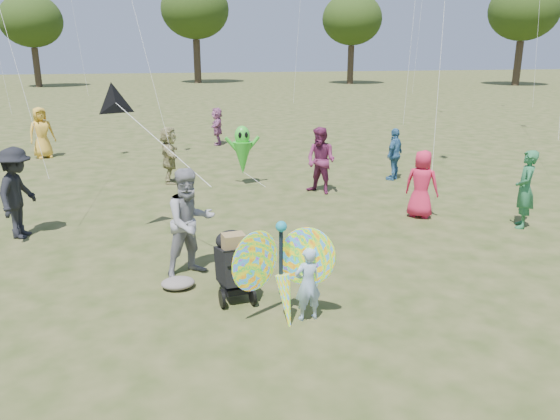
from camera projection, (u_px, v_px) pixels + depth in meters
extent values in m
plane|color=#51592B|center=(312.00, 302.00, 8.69)|extent=(160.00, 160.00, 0.00)
imported|color=#96B4D4|center=(308.00, 284.00, 7.98)|extent=(0.45, 0.33, 1.13)
imported|color=gray|center=(190.00, 222.00, 9.49)|extent=(1.15, 1.05, 1.92)
ellipsoid|color=slate|center=(178.00, 283.00, 9.16)|extent=(0.56, 0.46, 0.18)
imported|color=#CF2144|center=(422.00, 184.00, 12.80)|extent=(0.93, 0.90, 1.61)
imported|color=black|center=(18.00, 193.00, 11.38)|extent=(0.98, 1.38, 1.93)
imported|color=teal|center=(394.00, 154.00, 16.44)|extent=(0.93, 0.91, 1.57)
imported|color=#99915E|center=(169.00, 155.00, 16.04)|extent=(0.52, 1.56, 1.67)
imported|color=#6F254D|center=(321.00, 161.00, 14.87)|extent=(1.10, 1.12, 1.82)
imported|color=#286C41|center=(525.00, 189.00, 12.05)|extent=(0.68, 0.76, 1.75)
imported|color=gold|center=(42.00, 133.00, 19.65)|extent=(1.07, 0.94, 1.83)
imported|color=#A55E8E|center=(217.00, 126.00, 22.38)|extent=(0.63, 1.45, 1.52)
cube|color=black|center=(234.00, 265.00, 8.72)|extent=(0.57, 0.91, 0.71)
cube|color=black|center=(234.00, 284.00, 8.81)|extent=(0.50, 0.73, 0.10)
ellipsoid|color=black|center=(231.00, 240.00, 8.86)|extent=(0.51, 0.45, 0.33)
cylinder|color=black|center=(222.00, 299.00, 8.46)|extent=(0.09, 0.30, 0.30)
cylinder|color=black|center=(253.00, 296.00, 8.55)|extent=(0.09, 0.30, 0.30)
cylinder|color=black|center=(231.00, 279.00, 9.26)|extent=(0.08, 0.22, 0.22)
cylinder|color=black|center=(237.00, 250.00, 8.14)|extent=(0.44, 0.09, 0.03)
cube|color=#977A49|center=(234.00, 242.00, 8.55)|extent=(0.37, 0.32, 0.26)
ellipsoid|color=#DD2359|center=(255.00, 261.00, 7.77)|extent=(0.98, 0.71, 1.24)
ellipsoid|color=#DD2359|center=(307.00, 257.00, 7.93)|extent=(0.98, 0.71, 1.24)
cylinder|color=black|center=(281.00, 262.00, 7.88)|extent=(0.06, 0.06, 1.00)
cone|color=#DD2359|center=(287.00, 305.00, 7.91)|extent=(0.36, 0.49, 0.93)
sphere|color=teal|center=(281.00, 226.00, 7.71)|extent=(0.16, 0.16, 0.16)
cone|color=black|center=(115.00, 103.00, 10.80)|extent=(0.89, 0.62, 0.81)
cylinder|color=silver|center=(160.00, 142.00, 10.15)|extent=(1.67, 2.15, 1.30)
cone|color=green|center=(243.00, 158.00, 15.78)|extent=(0.56, 0.56, 0.95)
ellipsoid|color=green|center=(242.00, 136.00, 15.59)|extent=(0.44, 0.39, 0.57)
ellipsoid|color=black|center=(240.00, 135.00, 15.39)|extent=(0.10, 0.05, 0.17)
ellipsoid|color=black|center=(246.00, 135.00, 15.42)|extent=(0.10, 0.05, 0.17)
cylinder|color=green|center=(232.00, 145.00, 15.60)|extent=(0.43, 0.10, 0.49)
cylinder|color=green|center=(253.00, 144.00, 15.72)|extent=(0.43, 0.10, 0.49)
cylinder|color=silver|center=(254.00, 179.00, 15.82)|extent=(0.61, 0.41, 0.41)
cylinder|color=#3A2D21|center=(37.00, 68.00, 54.01)|extent=(0.63, 0.63, 3.78)
ellipsoid|color=#2B4214|center=(31.00, 20.00, 52.74)|extent=(5.94, 5.94, 5.05)
cylinder|color=#3A2D21|center=(197.00, 61.00, 59.92)|extent=(0.77, 0.77, 4.62)
ellipsoid|color=#2B4214|center=(195.00, 9.00, 58.37)|extent=(7.26, 7.26, 6.17)
cylinder|color=#3A2D21|center=(351.00, 65.00, 58.55)|extent=(0.66, 0.67, 3.99)
ellipsoid|color=#2B4214|center=(352.00, 19.00, 57.21)|extent=(6.27, 6.27, 5.33)
cylinder|color=#3A2D21|center=(518.00, 64.00, 56.10)|extent=(0.73, 0.73, 4.41)
ellipsoid|color=#2B4214|center=(524.00, 10.00, 54.62)|extent=(6.93, 6.93, 5.89)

